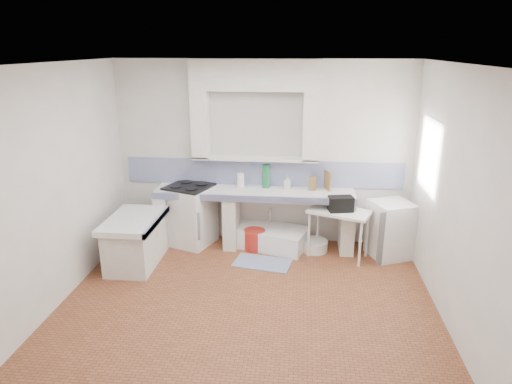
# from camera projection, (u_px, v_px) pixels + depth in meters

# --- Properties ---
(floor) EXTENTS (4.50, 4.50, 0.00)m
(floor) POSITION_uv_depth(u_px,v_px,m) (247.00, 304.00, 5.53)
(floor) COLOR brown
(floor) RESTS_ON ground
(ceiling) EXTENTS (4.50, 4.50, 0.00)m
(ceiling) POSITION_uv_depth(u_px,v_px,m) (246.00, 63.00, 4.68)
(ceiling) COLOR white
(ceiling) RESTS_ON ground
(wall_back) EXTENTS (4.50, 0.00, 4.50)m
(wall_back) POSITION_uv_depth(u_px,v_px,m) (263.00, 154.00, 7.00)
(wall_back) COLOR white
(wall_back) RESTS_ON ground
(wall_front) EXTENTS (4.50, 0.00, 4.50)m
(wall_front) POSITION_uv_depth(u_px,v_px,m) (212.00, 281.00, 3.21)
(wall_front) COLOR white
(wall_front) RESTS_ON ground
(wall_left) EXTENTS (0.00, 4.50, 4.50)m
(wall_left) POSITION_uv_depth(u_px,v_px,m) (55.00, 187.00, 5.33)
(wall_left) COLOR white
(wall_left) RESTS_ON ground
(wall_right) EXTENTS (0.00, 4.50, 4.50)m
(wall_right) POSITION_uv_depth(u_px,v_px,m) (456.00, 200.00, 4.88)
(wall_right) COLOR white
(wall_right) RESTS_ON ground
(alcove_mass) EXTENTS (1.90, 0.25, 0.45)m
(alcove_mass) POSITION_uv_depth(u_px,v_px,m) (255.00, 75.00, 6.53)
(alcove_mass) COLOR white
(alcove_mass) RESTS_ON ground
(window_frame) EXTENTS (0.35, 0.86, 1.06)m
(window_frame) POSITION_uv_depth(u_px,v_px,m) (443.00, 157.00, 5.94)
(window_frame) COLOR #361F11
(window_frame) RESTS_ON ground
(lace_valance) EXTENTS (0.01, 0.84, 0.24)m
(lace_valance) POSITION_uv_depth(u_px,v_px,m) (435.00, 127.00, 5.84)
(lace_valance) COLOR white
(lace_valance) RESTS_ON ground
(counter_slab) EXTENTS (3.00, 0.60, 0.08)m
(counter_slab) POSITION_uv_depth(u_px,v_px,m) (254.00, 193.00, 6.89)
(counter_slab) COLOR white
(counter_slab) RESTS_ON ground
(counter_lip) EXTENTS (3.00, 0.04, 0.10)m
(counter_lip) POSITION_uv_depth(u_px,v_px,m) (252.00, 199.00, 6.62)
(counter_lip) COLOR navy
(counter_lip) RESTS_ON ground
(counter_pier_left) EXTENTS (0.20, 0.55, 0.82)m
(counter_pier_left) POSITION_uv_depth(u_px,v_px,m) (165.00, 217.00, 7.16)
(counter_pier_left) COLOR white
(counter_pier_left) RESTS_ON ground
(counter_pier_mid) EXTENTS (0.20, 0.55, 0.82)m
(counter_pier_mid) POSITION_uv_depth(u_px,v_px,m) (232.00, 220.00, 7.06)
(counter_pier_mid) COLOR white
(counter_pier_mid) RESTS_ON ground
(counter_pier_right) EXTENTS (0.20, 0.55, 0.82)m
(counter_pier_right) POSITION_uv_depth(u_px,v_px,m) (347.00, 224.00, 6.89)
(counter_pier_right) COLOR white
(counter_pier_right) RESTS_ON ground
(peninsula_top) EXTENTS (0.70, 1.10, 0.08)m
(peninsula_top) POSITION_uv_depth(u_px,v_px,m) (134.00, 220.00, 6.35)
(peninsula_top) COLOR white
(peninsula_top) RESTS_ON ground
(peninsula_base) EXTENTS (0.60, 1.00, 0.62)m
(peninsula_base) POSITION_uv_depth(u_px,v_px,m) (136.00, 244.00, 6.46)
(peninsula_base) COLOR white
(peninsula_base) RESTS_ON ground
(peninsula_lip) EXTENTS (0.04, 1.10, 0.10)m
(peninsula_lip) POSITION_uv_depth(u_px,v_px,m) (157.00, 221.00, 6.32)
(peninsula_lip) COLOR navy
(peninsula_lip) RESTS_ON ground
(backsplash) EXTENTS (4.27, 0.03, 0.40)m
(backsplash) POSITION_uv_depth(u_px,v_px,m) (263.00, 173.00, 7.08)
(backsplash) COLOR navy
(backsplash) RESTS_ON ground
(stove) EXTENTS (0.82, 0.81, 0.91)m
(stove) POSITION_uv_depth(u_px,v_px,m) (190.00, 215.00, 7.11)
(stove) COLOR white
(stove) RESTS_ON ground
(sink) EXTENTS (1.28, 0.94, 0.28)m
(sink) POSITION_uv_depth(u_px,v_px,m) (269.00, 238.00, 7.09)
(sink) COLOR white
(sink) RESTS_ON ground
(side_table) EXTENTS (0.98, 0.76, 0.04)m
(side_table) POSITION_uv_depth(u_px,v_px,m) (338.00, 234.00, 6.68)
(side_table) COLOR white
(side_table) RESTS_ON ground
(fridge) EXTENTS (0.70, 0.70, 0.83)m
(fridge) POSITION_uv_depth(u_px,v_px,m) (391.00, 229.00, 6.68)
(fridge) COLOR white
(fridge) RESTS_ON ground
(bucket_red) EXTENTS (0.39, 0.39, 0.31)m
(bucket_red) POSITION_uv_depth(u_px,v_px,m) (255.00, 239.00, 6.98)
(bucket_red) COLOR red
(bucket_red) RESTS_ON ground
(bucket_orange) EXTENTS (0.40, 0.40, 0.28)m
(bucket_orange) POSITION_uv_depth(u_px,v_px,m) (269.00, 238.00, 7.05)
(bucket_orange) COLOR #CB2D00
(bucket_orange) RESTS_ON ground
(bucket_blue) EXTENTS (0.33, 0.33, 0.30)m
(bucket_blue) POSITION_uv_depth(u_px,v_px,m) (288.00, 239.00, 7.01)
(bucket_blue) COLOR #0E17C0
(bucket_blue) RESTS_ON ground
(basin_white) EXTENTS (0.52, 0.52, 0.16)m
(basin_white) POSITION_uv_depth(u_px,v_px,m) (314.00, 245.00, 6.95)
(basin_white) COLOR white
(basin_white) RESTS_ON ground
(water_bottle_a) EXTENTS (0.10, 0.10, 0.27)m
(water_bottle_a) POSITION_uv_depth(u_px,v_px,m) (256.00, 233.00, 7.25)
(water_bottle_a) COLOR silver
(water_bottle_a) RESTS_ON ground
(water_bottle_b) EXTENTS (0.08, 0.08, 0.28)m
(water_bottle_b) POSITION_uv_depth(u_px,v_px,m) (268.00, 234.00, 7.23)
(water_bottle_b) COLOR silver
(water_bottle_b) RESTS_ON ground
(black_bag) EXTENTS (0.38, 0.26, 0.22)m
(black_bag) POSITION_uv_depth(u_px,v_px,m) (341.00, 204.00, 6.52)
(black_bag) COLOR black
(black_bag) RESTS_ON side_table
(green_bottle_a) EXTENTS (0.10, 0.10, 0.36)m
(green_bottle_a) POSITION_uv_depth(u_px,v_px,m) (265.00, 176.00, 6.95)
(green_bottle_a) COLOR #1B6D3A
(green_bottle_a) RESTS_ON counter_slab
(green_bottle_b) EXTENTS (0.09, 0.09, 0.36)m
(green_bottle_b) POSITION_uv_depth(u_px,v_px,m) (267.00, 176.00, 6.95)
(green_bottle_b) COLOR #1B6D3A
(green_bottle_b) RESTS_ON counter_slab
(knife_block) EXTENTS (0.12, 0.10, 0.21)m
(knife_block) POSITION_uv_depth(u_px,v_px,m) (313.00, 183.00, 6.87)
(knife_block) COLOR olive
(knife_block) RESTS_ON counter_slab
(cutting_board) EXTENTS (0.10, 0.21, 0.29)m
(cutting_board) POSITION_uv_depth(u_px,v_px,m) (327.00, 180.00, 6.87)
(cutting_board) COLOR olive
(cutting_board) RESTS_ON counter_slab
(paper_towel) EXTENTS (0.13, 0.13, 0.22)m
(paper_towel) POSITION_uv_depth(u_px,v_px,m) (241.00, 180.00, 7.01)
(paper_towel) COLOR white
(paper_towel) RESTS_ON counter_slab
(soap_bottle) EXTENTS (0.10, 0.11, 0.20)m
(soap_bottle) POSITION_uv_depth(u_px,v_px,m) (287.00, 182.00, 6.94)
(soap_bottle) COLOR white
(soap_bottle) RESTS_ON counter_slab
(rug) EXTENTS (0.87, 0.59, 0.01)m
(rug) POSITION_uv_depth(u_px,v_px,m) (262.00, 263.00, 6.55)
(rug) COLOR #39558A
(rug) RESTS_ON ground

